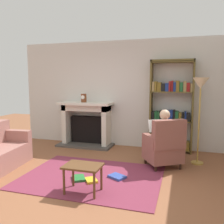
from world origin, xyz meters
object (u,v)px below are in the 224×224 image
side_table (83,169)px  floor_lamp (200,91)px  fireplace (87,122)px  armchair_reading (164,146)px  bookshelf (171,109)px  mantel_clock (84,98)px  seated_reader (162,135)px

side_table → floor_lamp: bearing=47.6°
fireplace → armchair_reading: size_ratio=1.47×
bookshelf → armchair_reading: 1.33m
armchair_reading → fireplace: bearing=-60.7°
fireplace → mantel_clock: size_ratio=6.54×
fireplace → bookshelf: 2.19m
mantel_clock → armchair_reading: 2.51m
side_table → floor_lamp: 2.78m
seated_reader → floor_lamp: (0.70, 0.33, 0.86)m
mantel_clock → seated_reader: mantel_clock is taller
mantel_clock → side_table: 2.85m
fireplace → side_table: 2.80m
armchair_reading → seated_reader: seated_reader is taller
seated_reader → fireplace: bearing=-59.3°
fireplace → side_table: fireplace is taller
floor_lamp → armchair_reading: bearing=-146.2°
mantel_clock → floor_lamp: floor_lamp is taller
fireplace → side_table: bearing=-68.6°
bookshelf → fireplace: bearing=-179.1°
armchair_reading → side_table: 1.81m
armchair_reading → side_table: armchair_reading is taller
armchair_reading → bookshelf: bearing=-124.5°
fireplace → seated_reader: same height
seated_reader → floor_lamp: floor_lamp is taller
seated_reader → side_table: bearing=24.7°
bookshelf → armchair_reading: size_ratio=2.24×
floor_lamp → seated_reader: bearing=-155.0°
fireplace → mantel_clock: mantel_clock is taller
armchair_reading → seated_reader: size_ratio=0.85×
side_table → floor_lamp: (1.72, 1.88, 1.12)m
mantel_clock → bookshelf: size_ratio=0.10×
armchair_reading → side_table: size_ratio=1.73×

